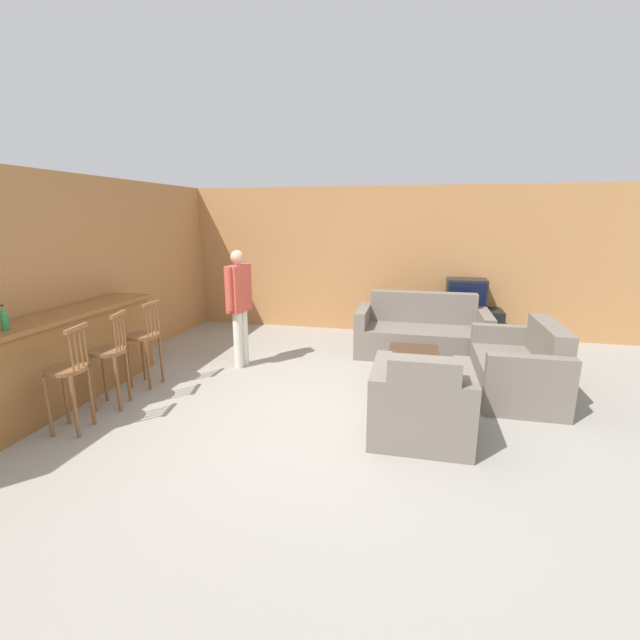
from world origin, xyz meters
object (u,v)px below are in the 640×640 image
object	(u,v)px
bar_chair_far	(145,342)
person_by_window	(239,302)
couch_far	(421,334)
tv	(466,294)
bar_chair_near	(68,377)
bottle	(4,319)
armchair_near	(421,405)
loveseat_right	(519,369)
tv_unit	(463,325)
coffee_table	(413,360)
bar_chair_mid	(110,358)

from	to	relation	value
bar_chair_far	person_by_window	size ratio (longest dim) A/B	0.66
couch_far	tv	bearing A→B (deg)	52.57
couch_far	person_by_window	xyz separation A→B (m)	(-2.49, -1.12, 0.61)
bar_chair_near	couch_far	bearing A→B (deg)	44.05
bottle	bar_chair_far	bearing A→B (deg)	68.72
armchair_near	loveseat_right	size ratio (longest dim) A/B	0.64
bar_chair_near	bar_chair_far	world-z (taller)	same
couch_far	tv	world-z (taller)	tv
tv_unit	person_by_window	distance (m)	3.86
tv	bottle	size ratio (longest dim) A/B	2.58
bar_chair_far	coffee_table	distance (m)	3.34
bottle	coffee_table	bearing A→B (deg)	27.55
armchair_near	tv	xyz separation A→B (m)	(0.73, 3.55, 0.49)
loveseat_right	coffee_table	bearing A→B (deg)	-176.64
bar_chair_near	tv_unit	size ratio (longest dim) A/B	0.88
loveseat_right	coffee_table	size ratio (longest dim) A/B	1.42
coffee_table	bar_chair_near	bearing A→B (deg)	-150.23
bar_chair_mid	bar_chair_near	bearing A→B (deg)	-89.98
bar_chair_near	armchair_near	world-z (taller)	bar_chair_near
tv_unit	couch_far	bearing A→B (deg)	-127.33
armchair_near	couch_far	bearing A→B (deg)	89.58
coffee_table	tv_unit	world-z (taller)	tv_unit
bar_chair_mid	person_by_window	size ratio (longest dim) A/B	0.66
tv	person_by_window	xyz separation A→B (m)	(-3.20, -2.05, 0.12)
bar_chair_near	bar_chair_far	bearing A→B (deg)	89.99
bar_chair_mid	tv_unit	bearing A→B (deg)	41.45
loveseat_right	tv_unit	world-z (taller)	loveseat_right
coffee_table	couch_far	bearing A→B (deg)	85.65
bar_chair_far	person_by_window	bearing A→B (deg)	46.24
bar_chair_far	bottle	world-z (taller)	bottle
coffee_table	person_by_window	xyz separation A→B (m)	(-2.39, 0.27, 0.57)
coffee_table	tv	size ratio (longest dim) A/B	1.61
bar_chair_near	person_by_window	distance (m)	2.34
bar_chair_mid	armchair_near	size ratio (longest dim) A/B	1.15
bar_chair_near	bar_chair_mid	xyz separation A→B (m)	(-0.00, 0.59, 0.00)
person_by_window	tv_unit	bearing A→B (deg)	32.65
bar_chair_near	bottle	size ratio (longest dim) A/B	4.34
armchair_near	bar_chair_near	bearing A→B (deg)	-169.29
bar_chair_near	couch_far	xyz separation A→B (m)	(3.37, 3.26, -0.24)
bar_chair_mid	tv	world-z (taller)	bar_chair_mid
bar_chair_far	tv	xyz separation A→B (m)	(4.08, 2.97, 0.25)
couch_far	coffee_table	world-z (taller)	couch_far
armchair_near	person_by_window	size ratio (longest dim) A/B	0.57
couch_far	person_by_window	distance (m)	2.80
loveseat_right	bottle	world-z (taller)	bottle
couch_far	armchair_near	bearing A→B (deg)	-90.42
couch_far	person_by_window	world-z (taller)	person_by_window
tv	bottle	bearing A→B (deg)	-136.96
tv_unit	tv	distance (m)	0.53
tv	person_by_window	distance (m)	3.80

